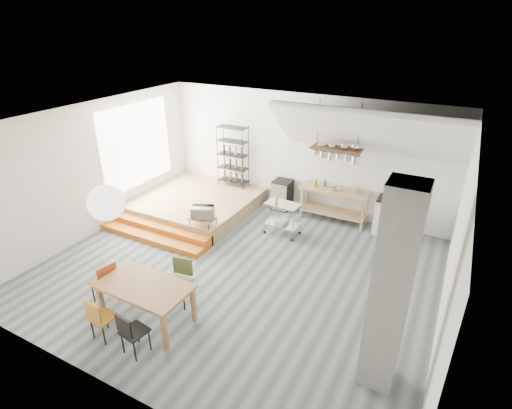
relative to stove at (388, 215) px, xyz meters
The scene contains 26 objects.
floor 4.05m from the stove, 128.38° to the right, with size 8.00×8.00×0.00m, color #4B5557.
wall_back 2.76m from the stove, behind, with size 8.00×0.04×3.20m, color silver.
wall_left 7.31m from the stove, 154.10° to the right, with size 0.04×7.00×3.20m, color silver.
wall_right 3.67m from the stove, 64.58° to the right, with size 0.04×7.00×3.20m, color silver.
ceiling 4.86m from the stove, 128.38° to the right, with size 8.00×7.00×0.02m, color white.
slope_ceiling 2.20m from the stove, 159.90° to the right, with size 4.40×1.80×0.15m, color white.
window_pane 6.82m from the stove, 165.66° to the right, with size 0.02×2.50×2.20m, color white.
platform 5.14m from the stove, 166.98° to the right, with size 3.00×3.00×0.40m, color #98704C.
step_lower 5.90m from the stove, 148.15° to the right, with size 3.00×0.35×0.13m, color #C26016.
step_upper 5.72m from the stove, 151.14° to the right, with size 3.00×0.35×0.27m, color #C26016.
concrete_column 4.86m from the stove, 80.25° to the right, with size 0.50×0.50×3.20m, color slate.
kitchen_counter 1.41m from the stove, behind, with size 1.80×0.60×0.91m.
stove is the anchor object (origin of this frame).
pot_rack 2.04m from the stove, behind, with size 1.20×0.50×1.43m.
wire_shelving 4.58m from the stove, behind, with size 0.88×0.38×1.80m.
microwave_shelf 4.58m from the stove, 148.33° to the right, with size 0.60×0.40×0.16m.
paper_lantern 6.68m from the stove, 125.02° to the right, with size 0.60×0.60×0.60m, color white.
dining_table 6.14m from the stove, 120.37° to the right, with size 1.63×0.94×0.77m.
chair_mustard 6.94m from the stove, 120.01° to the right, with size 0.39×0.39×0.80m.
chair_black 6.63m from the stove, 114.69° to the right, with size 0.42×0.42×0.82m.
chair_olive 5.41m from the stove, 122.42° to the right, with size 0.47×0.47×0.90m.
chair_red 6.69m from the stove, 127.72° to the right, with size 0.47×0.47×0.89m.
rolling_cart 2.64m from the stove, 150.40° to the right, with size 0.88×0.53×0.84m.
mini_fridge 2.91m from the stove, behind, with size 0.49×0.49×0.84m, color black.
microwave 4.59m from the stove, 148.33° to the right, with size 0.52×0.36×0.29m, color beige.
bowl 1.45m from the stove, behind, with size 0.23×0.23×0.06m, color silver.
Camera 1 is at (3.73, -6.20, 4.97)m, focal length 28.00 mm.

